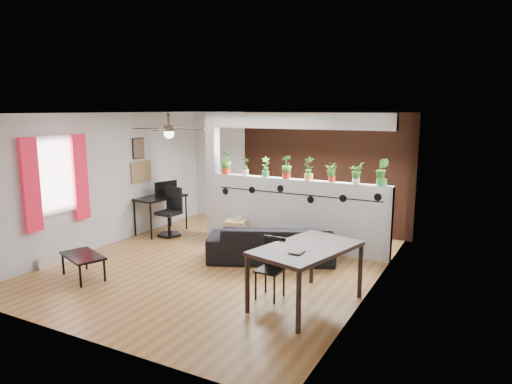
% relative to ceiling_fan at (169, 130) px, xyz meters
% --- Properties ---
extents(room_shell, '(6.30, 7.10, 2.90)m').
position_rel_ceiling_fan_xyz_m(room_shell, '(0.80, 0.30, -1.01)').
color(room_shell, brown).
rests_on(room_shell, ground).
extents(partition_wall, '(3.60, 0.18, 1.35)m').
position_rel_ceiling_fan_xyz_m(partition_wall, '(1.60, 1.80, -1.64)').
color(partition_wall, '#BCBCC1').
rests_on(partition_wall, ground).
extents(ceiling_header, '(3.60, 0.18, 0.30)m').
position_rel_ceiling_fan_xyz_m(ceiling_header, '(1.60, 1.80, 0.14)').
color(ceiling_header, silver).
rests_on(ceiling_header, room_shell).
extents(pier_column, '(0.22, 0.20, 2.60)m').
position_rel_ceiling_fan_xyz_m(pier_column, '(-0.31, 1.80, -1.01)').
color(pier_column, '#BCBCC1').
rests_on(pier_column, ground).
extents(brick_panel, '(3.90, 0.05, 2.60)m').
position_rel_ceiling_fan_xyz_m(brick_panel, '(1.60, 3.27, -1.01)').
color(brick_panel, '#974A2C').
rests_on(brick_panel, ground).
extents(vine_decal, '(3.31, 0.01, 0.30)m').
position_rel_ceiling_fan_xyz_m(vine_decal, '(1.60, 1.70, -1.23)').
color(vine_decal, black).
rests_on(vine_decal, partition_wall).
extents(window_assembly, '(0.09, 1.30, 1.55)m').
position_rel_ceiling_fan_xyz_m(window_assembly, '(-1.76, -0.90, -0.81)').
color(window_assembly, white).
rests_on(window_assembly, room_shell).
extents(baseboard_heater, '(0.08, 1.00, 0.18)m').
position_rel_ceiling_fan_xyz_m(baseboard_heater, '(-1.74, -0.90, -2.22)').
color(baseboard_heater, silver).
rests_on(baseboard_heater, ground).
extents(corkboard, '(0.03, 0.60, 0.45)m').
position_rel_ceiling_fan_xyz_m(corkboard, '(-1.78, 1.25, -0.96)').
color(corkboard, olive).
rests_on(corkboard, room_shell).
extents(framed_art, '(0.03, 0.34, 0.44)m').
position_rel_ceiling_fan_xyz_m(framed_art, '(-1.78, 1.20, -0.46)').
color(framed_art, '#8C7259').
rests_on(framed_art, room_shell).
extents(ceiling_fan, '(1.19, 1.19, 0.43)m').
position_rel_ceiling_fan_xyz_m(ceiling_fan, '(0.00, 0.00, 0.00)').
color(ceiling_fan, black).
rests_on(ceiling_fan, room_shell).
extents(potted_plant_0, '(0.30, 0.27, 0.47)m').
position_rel_ceiling_fan_xyz_m(potted_plant_0, '(0.02, 1.80, -0.71)').
color(potted_plant_0, red).
rests_on(potted_plant_0, partition_wall).
extents(potted_plant_1, '(0.18, 0.15, 0.37)m').
position_rel_ceiling_fan_xyz_m(potted_plant_1, '(0.47, 1.80, -0.77)').
color(potted_plant_1, white).
rests_on(potted_plant_1, partition_wall).
extents(potted_plant_2, '(0.25, 0.24, 0.40)m').
position_rel_ceiling_fan_xyz_m(potted_plant_2, '(0.92, 1.80, -0.75)').
color(potted_plant_2, '#349047').
rests_on(potted_plant_2, partition_wall).
extents(potted_plant_3, '(0.28, 0.29, 0.45)m').
position_rel_ceiling_fan_xyz_m(potted_plant_3, '(1.37, 1.80, -0.73)').
color(potted_plant_3, red).
rests_on(potted_plant_3, partition_wall).
extents(potted_plant_4, '(0.30, 0.29, 0.45)m').
position_rel_ceiling_fan_xyz_m(potted_plant_4, '(1.83, 1.80, -0.73)').
color(potted_plant_4, '#E5A950').
rests_on(potted_plant_4, partition_wall).
extents(potted_plant_5, '(0.19, 0.16, 0.36)m').
position_rel_ceiling_fan_xyz_m(potted_plant_5, '(2.28, 1.80, -0.77)').
color(potted_plant_5, red).
rests_on(potted_plant_5, partition_wall).
extents(potted_plant_6, '(0.18, 0.21, 0.38)m').
position_rel_ceiling_fan_xyz_m(potted_plant_6, '(2.73, 1.80, -0.76)').
color(potted_plant_6, white).
rests_on(potted_plant_6, partition_wall).
extents(potted_plant_7, '(0.26, 0.21, 0.48)m').
position_rel_ceiling_fan_xyz_m(potted_plant_7, '(3.18, 1.80, -0.71)').
color(potted_plant_7, green).
rests_on(potted_plant_7, partition_wall).
extents(sofa, '(2.28, 1.62, 0.62)m').
position_rel_ceiling_fan_xyz_m(sofa, '(1.49, 0.90, -2.00)').
color(sofa, black).
rests_on(sofa, ground).
extents(cube_shelf, '(0.47, 0.44, 0.49)m').
position_rel_ceiling_fan_xyz_m(cube_shelf, '(0.44, 1.45, -2.07)').
color(cube_shelf, tan).
rests_on(cube_shelf, ground).
extents(cup, '(0.16, 0.16, 0.10)m').
position_rel_ceiling_fan_xyz_m(cup, '(0.49, 1.45, -1.78)').
color(cup, gray).
rests_on(cup, cube_shelf).
extents(computer_desk, '(0.73, 1.18, 0.80)m').
position_rel_ceiling_fan_xyz_m(computer_desk, '(-1.45, 1.46, -1.59)').
color(computer_desk, black).
rests_on(computer_desk, ground).
extents(monitor, '(0.31, 0.15, 0.18)m').
position_rel_ceiling_fan_xyz_m(monitor, '(-1.45, 1.61, -1.42)').
color(monitor, black).
rests_on(monitor, computer_desk).
extents(office_chair, '(0.53, 0.53, 1.02)m').
position_rel_ceiling_fan_xyz_m(office_chair, '(-1.10, 1.35, -1.87)').
color(office_chair, black).
rests_on(office_chair, ground).
extents(dining_table, '(1.29, 1.71, 0.83)m').
position_rel_ceiling_fan_xyz_m(dining_table, '(2.73, -0.57, -1.57)').
color(dining_table, black).
rests_on(dining_table, ground).
extents(book, '(0.17, 0.23, 0.02)m').
position_rel_ceiling_fan_xyz_m(book, '(2.63, -0.87, -1.47)').
color(book, gray).
rests_on(book, dining_table).
extents(folding_chair, '(0.36, 0.36, 0.87)m').
position_rel_ceiling_fan_xyz_m(folding_chair, '(2.20, -0.53, -1.80)').
color(folding_chair, black).
rests_on(folding_chair, ground).
extents(coffee_table, '(0.93, 0.72, 0.38)m').
position_rel_ceiling_fan_xyz_m(coffee_table, '(-0.79, -1.28, -1.97)').
color(coffee_table, black).
rests_on(coffee_table, ground).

